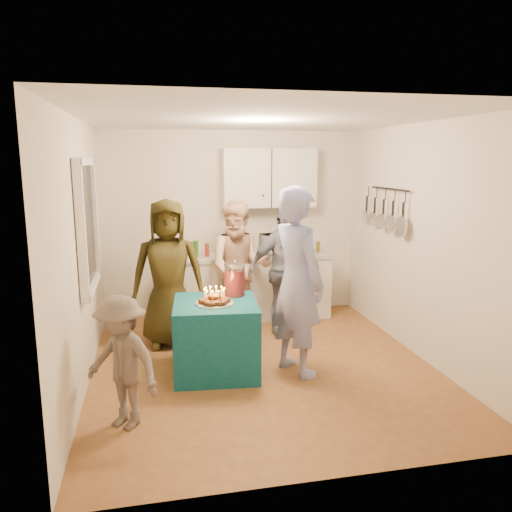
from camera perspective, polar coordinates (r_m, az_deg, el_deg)
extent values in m
plane|color=brown|center=(5.53, 0.76, -12.46)|extent=(4.00, 4.00, 0.00)
plane|color=white|center=(5.10, 0.84, 15.47)|extent=(4.00, 4.00, 0.00)
plane|color=silver|center=(7.10, -2.74, 3.66)|extent=(3.60, 3.60, 0.00)
plane|color=silver|center=(5.08, -19.41, 0.14)|extent=(4.00, 4.00, 0.00)
plane|color=silver|center=(5.82, 18.37, 1.50)|extent=(4.00, 4.00, 0.00)
cube|color=black|center=(5.34, -18.86, 3.38)|extent=(0.04, 1.00, 1.20)
cube|color=white|center=(7.01, -0.67, -3.67)|extent=(2.20, 0.58, 0.86)
cube|color=beige|center=(6.91, -0.68, -0.02)|extent=(2.24, 0.62, 0.05)
cube|color=white|center=(7.00, 1.50, 8.90)|extent=(1.30, 0.30, 0.80)
cube|color=black|center=(6.35, 14.75, 5.18)|extent=(0.12, 1.00, 0.60)
imported|color=white|center=(6.97, 2.73, 1.41)|extent=(0.55, 0.43, 0.27)
cube|color=#0E4E5D|center=(5.28, -4.60, -9.25)|extent=(0.92, 0.92, 0.76)
cylinder|color=red|center=(5.36, -2.46, -2.75)|extent=(0.22, 0.22, 0.34)
imported|color=#98A0DD|center=(5.11, 4.67, -2.94)|extent=(0.72, 0.84, 1.95)
imported|color=#4C4315|center=(5.98, -10.00, -1.98)|extent=(0.89, 0.60, 1.76)
imported|color=tan|center=(6.36, -1.85, -1.34)|extent=(0.93, 0.78, 1.69)
imported|color=black|center=(6.31, 3.26, -1.60)|extent=(1.02, 0.54, 1.66)
imported|color=#574B46|center=(4.32, -15.07, -11.67)|extent=(0.83, 0.80, 1.13)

